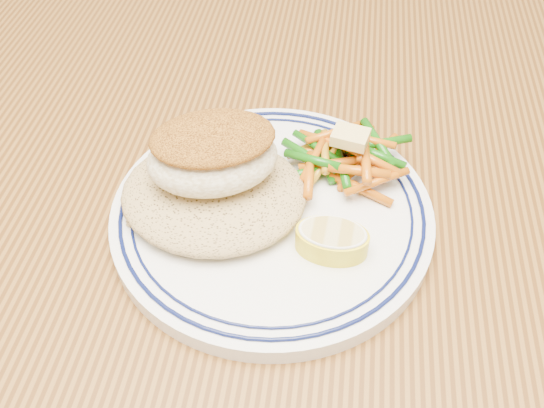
{
  "coord_description": "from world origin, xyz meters",
  "views": [
    {
      "loc": [
        0.07,
        -0.3,
        1.12
      ],
      "look_at": [
        0.03,
        0.02,
        0.77
      ],
      "focal_mm": 40.0,
      "sensor_mm": 36.0,
      "label": 1
    }
  ],
  "objects": [
    {
      "name": "vegetable_pile",
      "position": [
        0.08,
        0.07,
        0.78
      ],
      "size": [
        0.11,
        0.1,
        0.03
      ],
      "color": "#BB5609",
      "rests_on": "plate"
    },
    {
      "name": "butter_pat",
      "position": [
        0.08,
        0.07,
        0.8
      ],
      "size": [
        0.03,
        0.03,
        0.01
      ],
      "primitive_type": "cube",
      "rotation": [
        0.0,
        0.0,
        -0.23
      ],
      "color": "#E6C970",
      "rests_on": "vegetable_pile"
    },
    {
      "name": "dining_table",
      "position": [
        0.0,
        0.0,
        0.65
      ],
      "size": [
        1.5,
        0.9,
        0.75
      ],
      "color": "#522F10",
      "rests_on": "ground"
    },
    {
      "name": "plate",
      "position": [
        0.03,
        0.02,
        0.76
      ],
      "size": [
        0.26,
        0.26,
        0.02
      ],
      "color": "white",
      "rests_on": "dining_table"
    },
    {
      "name": "lemon_wedge",
      "position": [
        0.08,
        -0.02,
        0.78
      ],
      "size": [
        0.06,
        0.05,
        0.02
      ],
      "color": "yellow",
      "rests_on": "plate"
    },
    {
      "name": "rice_pilaf",
      "position": [
        -0.02,
        0.02,
        0.78
      ],
      "size": [
        0.15,
        0.13,
        0.03
      ],
      "primitive_type": "ellipsoid",
      "color": "#A78953",
      "rests_on": "plate"
    },
    {
      "name": "fish_fillet",
      "position": [
        -0.02,
        0.02,
        0.81
      ],
      "size": [
        0.12,
        0.1,
        0.05
      ],
      "color": "#F6EECB",
      "rests_on": "rice_pilaf"
    }
  ]
}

